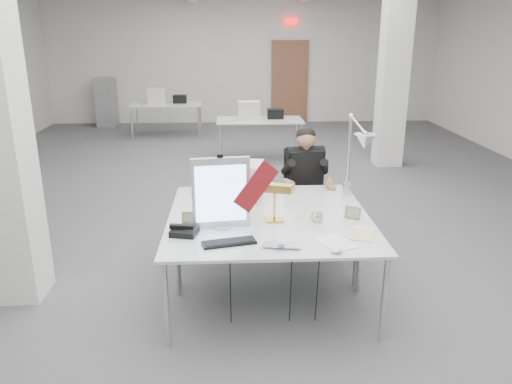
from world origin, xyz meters
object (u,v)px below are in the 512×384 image
office_chair (304,197)px  monitor (221,193)px  bankers_lamp (274,203)px  beige_monitor (242,181)px  architect_lamp (355,163)px  desk_phone (184,232)px  seated_person (305,167)px  desk_main (273,237)px  laptop (281,248)px

office_chair → monitor: 1.77m
bankers_lamp → beige_monitor: size_ratio=0.87×
beige_monitor → architect_lamp: bearing=1.6°
desk_phone → beige_monitor: bearing=74.2°
seated_person → architect_lamp: 0.92m
seated_person → desk_phone: seated_person is taller
bankers_lamp → desk_phone: (-0.76, -0.27, -0.14)m
desk_main → beige_monitor: bearing=103.4°
desk_phone → architect_lamp: architect_lamp is taller
desk_phone → architect_lamp: size_ratio=0.26×
beige_monitor → monitor: bearing=-93.4°
seated_person → beige_monitor: (-0.72, -0.63, 0.04)m
desk_main → office_chair: office_chair is taller
laptop → desk_phone: 0.83m
desk_main → architect_lamp: size_ratio=2.27×
office_chair → bankers_lamp: bankers_lamp is taller
desk_main → seated_person: size_ratio=2.10×
seated_person → desk_phone: (-1.21, -1.53, -0.12)m
desk_main → desk_phone: desk_phone is taller
monitor → desk_phone: (-0.30, -0.16, -0.28)m
monitor → office_chair: bearing=49.9°
architect_lamp → laptop: bearing=-130.0°
monitor → seated_person: bearing=49.0°
desk_phone → architect_lamp: bearing=37.8°
beige_monitor → office_chair: bearing=54.7°
office_chair → monitor: size_ratio=1.73×
beige_monitor → bankers_lamp: bearing=-56.1°
laptop → bankers_lamp: (-0.00, 0.60, 0.15)m
seated_person → monitor: size_ratio=1.42×
laptop → seated_person: bearing=85.3°
seated_person → beige_monitor: seated_person is taller
architect_lamp → desk_main: bearing=-140.2°
desk_phone → desk_main: bearing=9.1°
bankers_lamp → laptop: bearing=-72.1°
desk_main → monitor: monitor is taller
bankers_lamp → desk_phone: bearing=-142.9°
desk_main → desk_phone: bearing=176.2°
monitor → desk_main: bearing=-34.1°
architect_lamp → seated_person: bearing=110.5°
desk_main → beige_monitor: beige_monitor is taller
architect_lamp → bankers_lamp: bearing=-153.3°
laptop → bankers_lamp: bankers_lamp is taller
architect_lamp → monitor: bearing=-158.9°
bankers_lamp → monitor: bearing=-149.5°
desk_main → laptop: laptop is taller
desk_main → laptop: bearing=-81.6°
monitor → desk_phone: bearing=-158.8°
office_chair → laptop: (-0.45, -1.91, 0.24)m
laptop → bankers_lamp: size_ratio=0.89×
desk_main → laptop: (0.04, -0.28, 0.02)m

